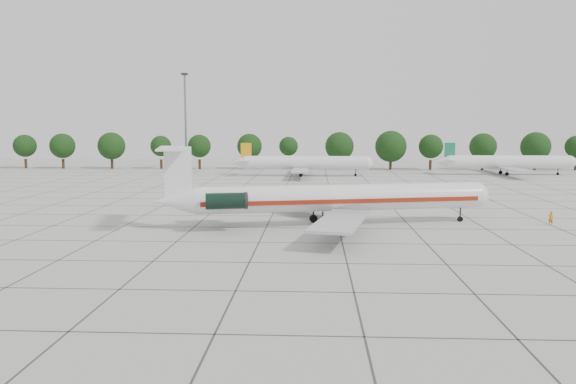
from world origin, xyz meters
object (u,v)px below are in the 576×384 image
(main_airliner, at_px, (323,198))
(ground_crew, at_px, (551,218))
(bg_airliner_c, at_px, (305,163))
(bg_airliner_d, at_px, (508,162))
(floodlight_mast, at_px, (185,115))

(main_airliner, bearing_deg, ground_crew, -8.78)
(main_airliner, relative_size, ground_crew, 23.79)
(bg_airliner_c, bearing_deg, ground_crew, -65.10)
(bg_airliner_c, relative_size, bg_airliner_d, 1.00)
(main_airliner, height_order, floodlight_mast, floodlight_mast)
(ground_crew, relative_size, bg_airliner_c, 0.06)
(bg_airliner_c, relative_size, floodlight_mast, 1.11)
(main_airliner, distance_m, floodlight_mast, 98.19)
(ground_crew, bearing_deg, bg_airliner_d, -109.00)
(main_airliner, relative_size, bg_airliner_d, 1.34)
(main_airliner, xyz_separation_m, floodlight_mast, (-36.26, 90.57, 11.11))
(main_airliner, xyz_separation_m, bg_airliner_d, (43.37, 68.74, -0.26))
(ground_crew, height_order, bg_airliner_c, bg_airliner_c)
(main_airliner, bearing_deg, bg_airliner_d, 45.33)
(main_airliner, bearing_deg, floodlight_mast, 99.39)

